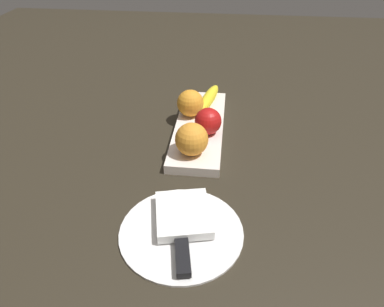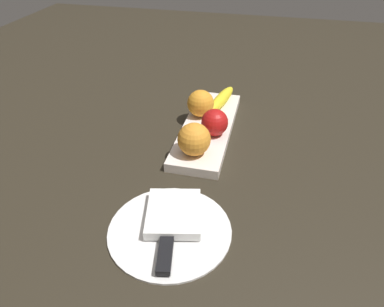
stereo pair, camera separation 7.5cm
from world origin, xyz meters
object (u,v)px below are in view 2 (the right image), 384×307
Objects in this scene: fruit_tray at (208,128)px; banana at (221,99)px; orange_near_apple at (194,139)px; knife at (166,244)px; folded_napkin at (174,213)px; orange_near_banana at (201,103)px; dinner_plate at (170,229)px; apple at (215,122)px.

fruit_tray is 0.12m from banana.
orange_near_apple reaches higher than knife.
folded_napkin is (-0.19, -0.01, -0.04)m from orange_near_apple.
orange_near_banana is at bearing -18.96° from banana.
banana is 0.74× the size of dinner_plate.
knife is (-0.51, 0.01, -0.03)m from banana.
banana is at bearing -4.76° from orange_near_apple.
orange_near_banana is 0.31× the size of dinner_plate.
fruit_tray is 2.08× the size of knife.
orange_near_apple reaches higher than fruit_tray.
dinner_plate is 0.03m from folded_napkin.
orange_near_banana reaches higher than banana.
knife is at bearing 11.09° from banana.
dinner_plate is (-0.22, -0.01, -0.06)m from orange_near_apple.
orange_near_banana is 0.40× the size of knife.
banana reaches higher than fruit_tray.
banana is at bearing -1.98° from folded_napkin.
orange_near_banana is (0.18, 0.02, -0.00)m from orange_near_apple.
fruit_tray is at bearing 32.22° from apple.
apple reaches higher than dinner_plate.
dinner_plate is at bearing -2.02° from knife.
knife is (-0.04, -0.01, 0.01)m from dinner_plate.
banana is 0.25m from orange_near_apple.
knife is at bearing 176.94° from apple.
apple is 0.36m from knife.
fruit_tray is 0.39m from knife.
orange_near_apple is 1.06× the size of orange_near_banana.
knife is at bearing -175.32° from orange_near_banana.
banana is 2.22× the size of orange_near_apple.
banana is 2.35× the size of orange_near_banana.
apple is at bearing -147.24° from orange_near_banana.
orange_near_apple is 0.20m from folded_napkin.
apple reaches higher than knife.
orange_near_banana is 0.61× the size of folded_napkin.
orange_near_apple is at bearing -172.43° from orange_near_banana.
orange_near_apple is at bearing 1.68° from folded_napkin.
folded_napkin is at bearing -5.70° from knife.
folded_napkin is (-0.37, -0.03, -0.04)m from orange_near_banana.
orange_near_banana is at bearing 7.57° from orange_near_apple.
dinner_plate is 1.26× the size of knife.
folded_napkin is (0.03, 0.00, 0.01)m from dinner_plate.
folded_napkin is at bearing 174.81° from apple.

